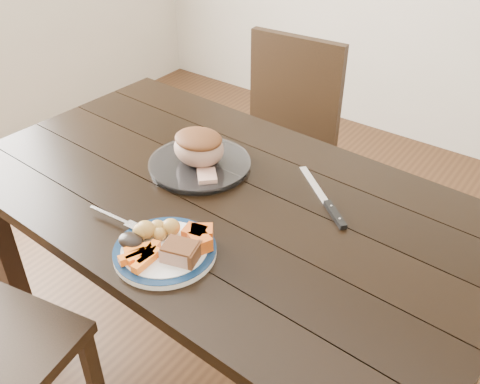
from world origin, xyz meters
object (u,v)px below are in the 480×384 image
Objects in this scene: serving_platter at (200,165)px; roast_joint at (199,148)px; dining_table at (223,219)px; dinner_plate at (165,251)px; fork at (118,219)px; pork_slice at (180,252)px; carving_knife at (329,207)px; chair_far at (281,136)px.

roast_joint reaches higher than serving_platter.
dining_table is 0.19m from serving_platter.
dinner_plate is 0.18m from fork.
roast_joint reaches higher than fork.
dinner_plate is 1.46× the size of fork.
serving_platter is 3.77× the size of pork_slice.
pork_slice reaches higher than fork.
chair_far is at bearing 170.77° from carving_knife.
dining_table is at bearing 61.15° from fork.
chair_far reaches higher than dinner_plate.
chair_far is at bearing 99.60° from serving_platter.
dinner_plate is 0.41m from roast_joint.
roast_joint is (0.11, -0.67, 0.30)m from chair_far.
fork reaches higher than serving_platter.
chair_far is at bearing 109.16° from dining_table.
carving_knife is (0.18, 0.42, -0.03)m from pork_slice.
dinner_plate is at bearing 101.65° from chair_far.
dinner_plate is at bearing -80.95° from carving_knife.
chair_far is 2.99× the size of serving_platter.
dinner_plate reaches higher than dining_table.
fork is 0.36m from roast_joint.
dinner_plate is at bearing -81.09° from dining_table.
carving_knife is (0.42, 0.40, -0.01)m from fork.
dining_table is 0.33m from carving_knife.
serving_platter is at bearing 123.84° from pork_slice.
chair_far is at bearing 106.34° from dinner_plate.
dining_table is 0.31m from dinner_plate.
carving_knife is (0.43, 0.05, -0.06)m from roast_joint.
chair_far is at bearing 93.43° from fork.
serving_platter is 1.91× the size of roast_joint.
serving_platter is (-0.14, 0.07, 0.10)m from dining_table.
fork reaches higher than dining_table.
dinner_plate is (0.30, -1.03, 0.23)m from chair_far.
chair_far is 11.26× the size of pork_slice.
serving_platter is at bearing 88.23° from fork.
serving_platter is (0.11, -0.67, 0.23)m from chair_far.
serving_platter reaches higher than dining_table.
carving_knife is (0.24, 0.41, -0.00)m from dinner_plate.
chair_far is at bearing 99.60° from roast_joint.
pork_slice reaches higher than dinner_plate.
serving_platter is at bearing 117.50° from dinner_plate.
carving_knife is at bearing 59.75° from dinner_plate.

